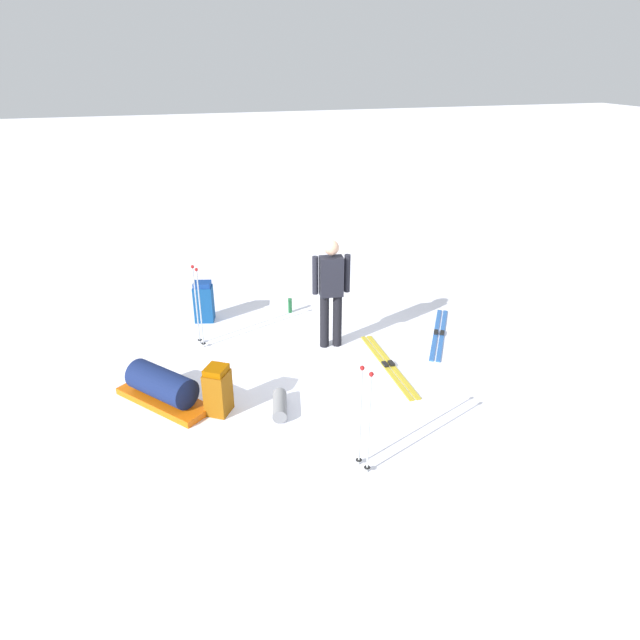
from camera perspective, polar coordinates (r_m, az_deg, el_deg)
The scene contains 11 objects.
ground_plane at distance 8.37m, azimuth -0.00°, elevation -4.34°, with size 80.00×80.00×0.00m, color white.
skier_standing at distance 8.47m, azimuth 1.13°, elevation 3.18°, with size 0.26×0.57×1.70m.
ski_pair_near at distance 8.35m, azimuth 6.87°, elevation -4.52°, with size 1.92×0.21×0.05m.
ski_pair_far at distance 9.40m, azimuth 11.86°, elevation -1.34°, with size 1.70×1.13×0.05m.
backpack_large_dark at distance 9.74m, azimuth -11.61°, elevation 1.79°, with size 0.33×0.37×0.70m.
backpack_bright at distance 7.24m, azimuth -10.23°, elevation -6.97°, with size 0.41×0.40×0.65m.
ski_poles_planted_near at distance 6.03m, azimuth 4.54°, elevation -9.49°, with size 0.21×0.11×1.25m.
ski_poles_planted_far at distance 8.76m, azimuth -12.18°, elevation 1.72°, with size 0.21×0.11×1.30m.
gear_sled at distance 7.63m, azimuth -15.57°, elevation -6.59°, with size 1.35×1.20×0.49m.
sleeping_mat_rolled at distance 7.28m, azimuth -4.08°, elevation -8.53°, with size 0.18×0.18×0.55m, color gray.
thermos_bottle at distance 9.96m, azimuth -3.03°, elevation 1.47°, with size 0.07×0.07×0.26m, color #216B37.
Camera 1 is at (6.98, -2.12, 4.12)m, focal length 31.84 mm.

